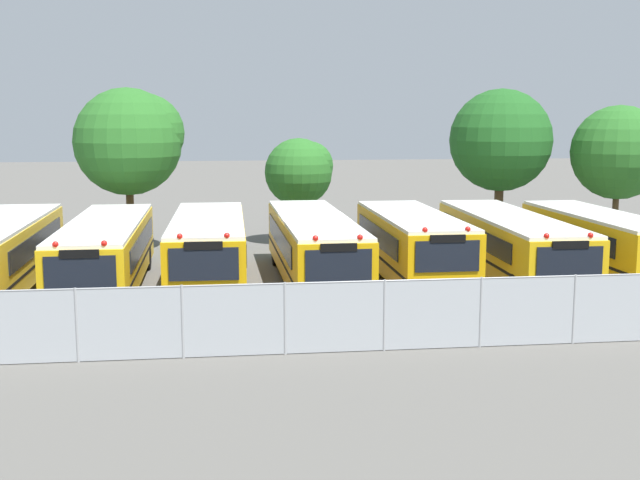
{
  "coord_description": "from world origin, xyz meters",
  "views": [
    {
      "loc": [
        -3.35,
        -28.48,
        6.09
      ],
      "look_at": [
        0.28,
        0.0,
        1.6
      ],
      "focal_mm": 45.07,
      "sensor_mm": 36.0,
      "label": 1
    }
  ],
  "objects_px": {
    "school_bus_4": "(412,244)",
    "tree_4": "(619,152)",
    "tree_1": "(133,139)",
    "school_bus_5": "(509,243)",
    "school_bus_6": "(600,241)",
    "school_bus_1": "(106,252)",
    "tree_3": "(498,141)",
    "school_bus_2": "(208,249)",
    "tree_2": "(301,171)",
    "school_bus_3": "(314,246)"
  },
  "relations": [
    {
      "from": "tree_3",
      "to": "tree_4",
      "type": "xyz_separation_m",
      "value": [
        5.25,
        -1.85,
        -0.47
      ]
    },
    {
      "from": "school_bus_3",
      "to": "tree_3",
      "type": "distance_m",
      "value": 13.96
    },
    {
      "from": "tree_3",
      "to": "school_bus_5",
      "type": "bearing_deg",
      "value": -106.51
    },
    {
      "from": "school_bus_4",
      "to": "tree_4",
      "type": "xyz_separation_m",
      "value": [
        11.66,
        7.26,
        2.97
      ]
    },
    {
      "from": "school_bus_5",
      "to": "tree_2",
      "type": "xyz_separation_m",
      "value": [
        -6.84,
        9.37,
        2.13
      ]
    },
    {
      "from": "tree_1",
      "to": "tree_3",
      "type": "distance_m",
      "value": 17.19
    },
    {
      "from": "school_bus_2",
      "to": "tree_1",
      "type": "height_order",
      "value": "tree_1"
    },
    {
      "from": "school_bus_4",
      "to": "school_bus_6",
      "type": "bearing_deg",
      "value": -179.6
    },
    {
      "from": "school_bus_5",
      "to": "school_bus_6",
      "type": "height_order",
      "value": "school_bus_6"
    },
    {
      "from": "tree_3",
      "to": "tree_4",
      "type": "distance_m",
      "value": 5.59
    },
    {
      "from": "school_bus_1",
      "to": "school_bus_5",
      "type": "bearing_deg",
      "value": -179.46
    },
    {
      "from": "tree_2",
      "to": "school_bus_4",
      "type": "bearing_deg",
      "value": -71.84
    },
    {
      "from": "tree_1",
      "to": "tree_4",
      "type": "height_order",
      "value": "tree_1"
    },
    {
      "from": "school_bus_1",
      "to": "school_bus_6",
      "type": "relative_size",
      "value": 1.14
    },
    {
      "from": "tree_1",
      "to": "tree_4",
      "type": "bearing_deg",
      "value": -2.2
    },
    {
      "from": "tree_3",
      "to": "tree_4",
      "type": "bearing_deg",
      "value": -19.44
    },
    {
      "from": "school_bus_1",
      "to": "tree_2",
      "type": "height_order",
      "value": "tree_2"
    },
    {
      "from": "school_bus_2",
      "to": "school_bus_3",
      "type": "height_order",
      "value": "school_bus_2"
    },
    {
      "from": "school_bus_6",
      "to": "tree_2",
      "type": "relative_size",
      "value": 1.94
    },
    {
      "from": "school_bus_3",
      "to": "tree_3",
      "type": "bearing_deg",
      "value": -138.62
    },
    {
      "from": "tree_1",
      "to": "tree_4",
      "type": "distance_m",
      "value": 22.43
    },
    {
      "from": "tree_1",
      "to": "school_bus_5",
      "type": "bearing_deg",
      "value": -29.03
    },
    {
      "from": "school_bus_3",
      "to": "school_bus_5",
      "type": "bearing_deg",
      "value": 179.57
    },
    {
      "from": "school_bus_2",
      "to": "tree_4",
      "type": "height_order",
      "value": "tree_4"
    },
    {
      "from": "school_bus_6",
      "to": "tree_1",
      "type": "xyz_separation_m",
      "value": [
        -18.05,
        8.07,
        3.68
      ]
    },
    {
      "from": "tree_2",
      "to": "tree_4",
      "type": "distance_m",
      "value": 14.95
    },
    {
      "from": "school_bus_2",
      "to": "school_bus_3",
      "type": "distance_m",
      "value": 3.78
    },
    {
      "from": "school_bus_1",
      "to": "school_bus_4",
      "type": "height_order",
      "value": "school_bus_4"
    },
    {
      "from": "school_bus_5",
      "to": "school_bus_6",
      "type": "bearing_deg",
      "value": -179.08
    },
    {
      "from": "school_bus_6",
      "to": "tree_3",
      "type": "xyz_separation_m",
      "value": [
        -0.89,
        9.06,
        3.49
      ]
    },
    {
      "from": "tree_3",
      "to": "school_bus_3",
      "type": "bearing_deg",
      "value": -137.96
    },
    {
      "from": "school_bus_4",
      "to": "school_bus_5",
      "type": "bearing_deg",
      "value": -178.71
    },
    {
      "from": "tree_2",
      "to": "tree_4",
      "type": "xyz_separation_m",
      "value": [
        14.76,
        -2.19,
        0.9
      ]
    },
    {
      "from": "school_bus_1",
      "to": "tree_3",
      "type": "bearing_deg",
      "value": -152.25
    },
    {
      "from": "school_bus_3",
      "to": "tree_2",
      "type": "distance_m",
      "value": 9.64
    },
    {
      "from": "tree_2",
      "to": "tree_4",
      "type": "bearing_deg",
      "value": -8.45
    },
    {
      "from": "school_bus_1",
      "to": "school_bus_2",
      "type": "distance_m",
      "value": 3.55
    },
    {
      "from": "tree_1",
      "to": "school_bus_1",
      "type": "bearing_deg",
      "value": -91.53
    },
    {
      "from": "school_bus_2",
      "to": "tree_1",
      "type": "bearing_deg",
      "value": -66.94
    },
    {
      "from": "school_bus_3",
      "to": "tree_4",
      "type": "height_order",
      "value": "tree_4"
    },
    {
      "from": "school_bus_5",
      "to": "tree_2",
      "type": "height_order",
      "value": "tree_2"
    },
    {
      "from": "school_bus_1",
      "to": "tree_4",
      "type": "height_order",
      "value": "tree_4"
    },
    {
      "from": "tree_1",
      "to": "tree_2",
      "type": "height_order",
      "value": "tree_1"
    },
    {
      "from": "tree_3",
      "to": "tree_4",
      "type": "relative_size",
      "value": 1.12
    },
    {
      "from": "school_bus_2",
      "to": "school_bus_6",
      "type": "distance_m",
      "value": 14.72
    },
    {
      "from": "school_bus_1",
      "to": "tree_2",
      "type": "xyz_separation_m",
      "value": [
        7.86,
        9.55,
        2.1
      ]
    },
    {
      "from": "school_bus_2",
      "to": "school_bus_6",
      "type": "bearing_deg",
      "value": -178.54
    },
    {
      "from": "school_bus_3",
      "to": "tree_4",
      "type": "bearing_deg",
      "value": -155.44
    },
    {
      "from": "school_bus_3",
      "to": "school_bus_6",
      "type": "xyz_separation_m",
      "value": [
        10.94,
        -0.01,
        -0.03
      ]
    },
    {
      "from": "tree_1",
      "to": "tree_4",
      "type": "relative_size",
      "value": 1.11
    }
  ]
}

